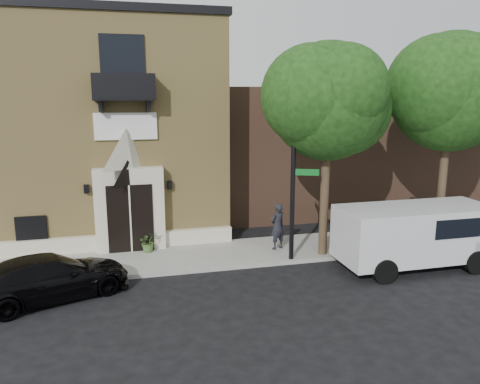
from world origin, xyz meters
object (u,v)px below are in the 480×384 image
object	(u,v)px
street_sign	(294,174)
pedestrian_far	(412,217)
cargo_van	(420,233)
dumpster	(381,230)
black_sedan	(50,277)
fire_hydrant	(353,243)
pedestrian_near	(278,226)

from	to	relation	value
street_sign	pedestrian_far	size ratio (longest dim) A/B	3.71
street_sign	pedestrian_far	xyz separation A→B (m)	(5.93, 1.44, -2.30)
cargo_van	dumpster	size ratio (longest dim) A/B	2.79
black_sedan	cargo_van	xyz separation A→B (m)	(12.37, -0.36, 0.57)
black_sedan	fire_hydrant	size ratio (longest dim) A/B	6.68
black_sedan	street_sign	bearing A→B (deg)	-103.14
cargo_van	dumpster	world-z (taller)	cargo_van
pedestrian_far	black_sedan	bearing A→B (deg)	105.68
pedestrian_far	fire_hydrant	bearing A→B (deg)	116.03
street_sign	pedestrian_far	distance (m)	6.52
street_sign	fire_hydrant	world-z (taller)	street_sign
fire_hydrant	pedestrian_near	size ratio (longest dim) A/B	0.39
cargo_van	street_sign	xyz separation A→B (m)	(-4.22, 1.53, 2.05)
street_sign	pedestrian_near	bearing A→B (deg)	117.41
black_sedan	pedestrian_near	bearing A→B (deg)	-94.83
street_sign	dumpster	xyz separation A→B (m)	(3.98, 0.64, -2.54)
fire_hydrant	dumpster	bearing A→B (deg)	18.74
dumpster	cargo_van	bearing A→B (deg)	-92.55
cargo_van	fire_hydrant	world-z (taller)	cargo_van
pedestrian_far	pedestrian_near	bearing A→B (deg)	97.49
cargo_van	pedestrian_far	xyz separation A→B (m)	(1.70, 2.97, -0.26)
pedestrian_far	street_sign	bearing A→B (deg)	108.83
street_sign	dumpster	distance (m)	4.76
fire_hydrant	dumpster	size ratio (longest dim) A/B	0.36
street_sign	pedestrian_far	world-z (taller)	street_sign
dumpster	pedestrian_near	world-z (taller)	pedestrian_near
fire_hydrant	dumpster	distance (m)	1.57
black_sedan	street_sign	world-z (taller)	street_sign
black_sedan	pedestrian_far	bearing A→B (deg)	-100.81
cargo_van	street_sign	world-z (taller)	street_sign
cargo_van	fire_hydrant	distance (m)	2.51
dumpster	fire_hydrant	bearing A→B (deg)	-170.12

